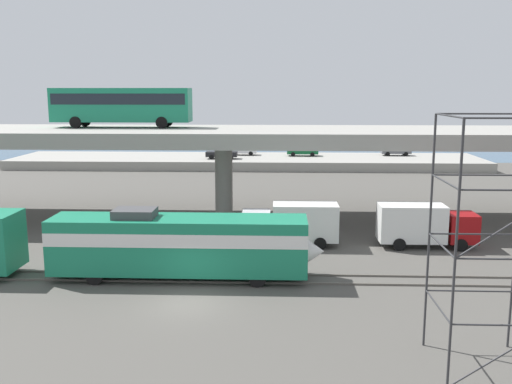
% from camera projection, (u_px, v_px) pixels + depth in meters
% --- Properties ---
extents(ground_plane, '(260.00, 260.00, 0.00)m').
position_uv_depth(ground_plane, '(188.00, 303.00, 30.00)').
color(ground_plane, '#4C4944').
extents(rail_strip_near, '(110.00, 0.12, 0.12)m').
position_uv_depth(rail_strip_near, '(196.00, 282.00, 33.16)').
color(rail_strip_near, '#59544C').
rests_on(rail_strip_near, ground_plane).
extents(rail_strip_far, '(110.00, 0.12, 0.12)m').
position_uv_depth(rail_strip_far, '(200.00, 273.00, 34.69)').
color(rail_strip_far, '#59544C').
rests_on(rail_strip_far, ground_plane).
extents(train_locomotive, '(15.99, 3.04, 4.18)m').
position_uv_depth(train_locomotive, '(192.00, 243.00, 33.57)').
color(train_locomotive, '#197A56').
rests_on(train_locomotive, ground_plane).
extents(highway_overpass, '(96.00, 11.49, 7.75)m').
position_uv_depth(highway_overpass, '(223.00, 138.00, 48.44)').
color(highway_overpass, gray).
rests_on(highway_overpass, ground_plane).
extents(transit_bus_on_overpass, '(12.00, 2.68, 3.40)m').
position_uv_depth(transit_bus_on_overpass, '(122.00, 104.00, 49.82)').
color(transit_bus_on_overpass, '#197A56').
rests_on(transit_bus_on_overpass, highway_overpass).
extents(service_truck_west, '(6.80, 2.46, 3.04)m').
position_uv_depth(service_truck_west, '(293.00, 223.00, 40.93)').
color(service_truck_west, '#B7B7BC').
rests_on(service_truck_west, ground_plane).
extents(service_truck_east, '(6.80, 2.46, 3.04)m').
position_uv_depth(service_truck_east, '(424.00, 224.00, 40.55)').
color(service_truck_east, maroon).
rests_on(service_truck_east, ground_plane).
extents(scaffolding_tower, '(3.72, 3.72, 10.13)m').
position_uv_depth(scaffolding_tower, '(490.00, 236.00, 22.17)').
color(scaffolding_tower, '#2D2D30').
rests_on(scaffolding_tower, ground_plane).
extents(pier_parking_lot, '(67.55, 12.90, 1.30)m').
position_uv_depth(pier_parking_lot, '(247.00, 161.00, 83.98)').
color(pier_parking_lot, gray).
rests_on(pier_parking_lot, ground_plane).
extents(parked_car_0, '(4.30, 2.00, 1.50)m').
position_uv_depth(parked_car_0, '(242.00, 150.00, 86.23)').
color(parked_car_0, silver).
rests_on(parked_car_0, pier_parking_lot).
extents(parked_car_1, '(4.43, 1.94, 1.50)m').
position_uv_depth(parked_car_1, '(222.00, 153.00, 81.53)').
color(parked_car_1, black).
rests_on(parked_car_1, pier_parking_lot).
extents(parked_car_2, '(4.58, 2.00, 1.50)m').
position_uv_depth(parked_car_2, '(303.00, 151.00, 85.03)').
color(parked_car_2, '#0C4C26').
rests_on(parked_car_2, pier_parking_lot).
extents(parked_car_3, '(4.33, 1.85, 1.50)m').
position_uv_depth(parked_car_3, '(396.00, 150.00, 85.48)').
color(parked_car_3, '#515459').
rests_on(parked_car_3, pier_parking_lot).
extents(harbor_water, '(140.00, 36.00, 0.01)m').
position_uv_depth(harbor_water, '(254.00, 150.00, 106.71)').
color(harbor_water, '#385B7A').
rests_on(harbor_water, ground_plane).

